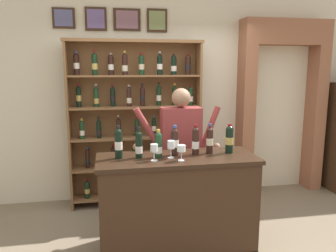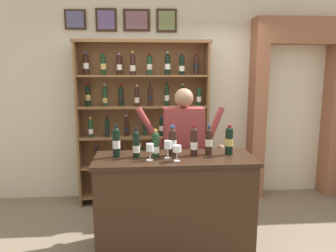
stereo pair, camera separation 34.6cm
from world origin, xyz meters
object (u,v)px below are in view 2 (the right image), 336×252
wine_shelf (143,118)px  tasting_bottle_rosso (156,144)px  tasting_counter (174,205)px  tasting_bottle_prosecco (229,140)px  wine_glass_spare (150,149)px  tasting_bottle_super_tuscan (194,141)px  wine_glass_center (168,145)px  wine_glass_left (177,149)px  shopkeeper (183,143)px  tasting_bottle_bianco (173,141)px  tasting_bottle_grappa (209,141)px  tasting_bottle_vin_santo (116,142)px  tasting_bottle_chianti (136,144)px

wine_shelf → tasting_bottle_rosso: wine_shelf is taller
wine_shelf → tasting_counter: 1.56m
tasting_bottle_prosecco → wine_glass_spare: tasting_bottle_prosecco is taller
tasting_bottle_super_tuscan → wine_glass_center: tasting_bottle_super_tuscan is taller
tasting_bottle_super_tuscan → wine_glass_left: bearing=-134.0°
tasting_bottle_rosso → tasting_bottle_prosecco: tasting_bottle_prosecco is taller
tasting_bottle_prosecco → wine_glass_center: tasting_bottle_prosecco is taller
wine_shelf → shopkeeper: 0.95m
tasting_bottle_bianco → wine_glass_center: tasting_bottle_bianco is taller
wine_glass_left → tasting_bottle_bianco: bearing=96.2°
shopkeeper → tasting_bottle_grappa: 0.53m
tasting_counter → wine_glass_left: (0.01, -0.14, 0.62)m
wine_glass_left → tasting_bottle_rosso: bearing=139.4°
tasting_bottle_vin_santo → wine_glass_center: bearing=-9.1°
wine_glass_spare → tasting_bottle_chianti: bearing=135.4°
shopkeeper → wine_glass_center: bearing=-111.4°
tasting_counter → tasting_bottle_chianti: 0.75m
tasting_counter → shopkeeper: size_ratio=0.96×
wine_shelf → shopkeeper: bearing=-60.6°
tasting_bottle_vin_santo → wine_glass_center: tasting_bottle_vin_santo is taller
tasting_bottle_grappa → tasting_bottle_bianco: bearing=-178.8°
tasting_bottle_rosso → wine_glass_spare: (-0.06, -0.12, -0.01)m
wine_shelf → tasting_bottle_bianco: 1.33m
shopkeeper → tasting_bottle_rosso: (-0.34, -0.52, 0.11)m
wine_shelf → wine_glass_center: 1.41m
tasting_counter → tasting_bottle_rosso: size_ratio=5.71×
tasting_bottle_super_tuscan → wine_glass_left: tasting_bottle_super_tuscan is taller
wine_glass_left → wine_glass_center: bearing=125.1°
tasting_counter → tasting_bottle_grappa: size_ratio=5.08×
tasting_bottle_prosecco → wine_glass_left: size_ratio=1.99×
shopkeeper → tasting_bottle_bianco: bearing=-109.4°
tasting_bottle_vin_santo → wine_glass_center: (0.50, -0.08, -0.03)m
tasting_bottle_vin_santo → wine_glass_left: (0.58, -0.19, -0.04)m
tasting_bottle_bianco → wine_glass_left: tasting_bottle_bianco is taller
tasting_bottle_bianco → wine_glass_spare: tasting_bottle_bianco is taller
tasting_bottle_chianti → wine_glass_spare: bearing=-44.6°
shopkeeper → tasting_bottle_vin_santo: size_ratio=5.07×
wine_glass_spare → wine_glass_center: size_ratio=0.93×
tasting_bottle_vin_santo → tasting_bottle_rosso: (0.39, -0.03, -0.03)m
tasting_counter → wine_glass_spare: 0.68m
wine_glass_spare → wine_glass_left: (0.25, -0.05, -0.00)m
shopkeeper → wine_glass_left: size_ratio=10.87×
shopkeeper → tasting_bottle_vin_santo: shopkeeper is taller
tasting_bottle_chianti → tasting_bottle_rosso: bearing=-2.6°
tasting_counter → wine_glass_spare: (-0.25, -0.10, 0.62)m
shopkeeper → wine_glass_spare: 0.77m
tasting_bottle_bianco → tasting_bottle_prosecco: bearing=-0.7°
shopkeeper → tasting_bottle_super_tuscan: (0.05, -0.49, 0.12)m
tasting_bottle_vin_santo → tasting_bottle_prosecco: (1.14, 0.01, -0.00)m
tasting_bottle_chianti → wine_glass_left: 0.42m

